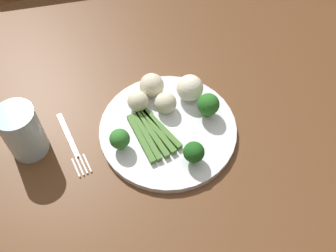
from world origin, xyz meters
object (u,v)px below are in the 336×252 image
Objects in this scene: chair at (77,33)px; cauliflower_back at (152,85)px; cauliflower_outer_edge at (138,101)px; broccoli_right at (208,105)px; broccoli_front_left at (194,152)px; cauliflower_edge at (166,103)px; asparagus_bundle at (152,134)px; cauliflower_left at (190,88)px; fork at (72,144)px; broccoli_back_right at (120,139)px; dining_table at (154,138)px; water_glass at (22,132)px; plate at (168,129)px.

cauliflower_back is at bearing 106.96° from chair.
cauliflower_outer_edge is 0.85× the size of cauliflower_back.
broccoli_right reaches higher than cauliflower_back.
broccoli_front_left is 1.10× the size of cauliflower_edge.
chair is 0.76m from asparagus_bundle.
cauliflower_outer_edge is (-0.05, 0.62, 0.31)m from chair.
broccoli_front_left is 0.88× the size of cauliflower_left.
broccoli_front_left is at bearing 52.51° from broccoli_right.
cauliflower_edge is 0.21m from fork.
broccoli_right reaches higher than cauliflower_edge.
broccoli_back_right is 0.19m from cauliflower_left.
broccoli_front_left is at bearing 103.19° from dining_table.
fork is 0.10m from water_glass.
water_glass is (0.29, -0.02, 0.02)m from cauliflower_edge.
broccoli_front_left reaches higher than cauliflower_edge.
cauliflower_left is at bearing 87.84° from fork.
cauliflower_back is 0.45× the size of water_glass.
broccoli_right reaches higher than broccoli_back_right.
water_glass reaches higher than plate.
chair is at bearing -91.09° from broccoli_back_right.
water_glass reaches higher than broccoli_back_right.
plate is (-0.02, 0.05, 0.11)m from dining_table.
asparagus_bundle is 1.14× the size of water_glass.
cauliflower_outer_edge is at bearing -5.13° from cauliflower_left.
cauliflower_left is 0.08m from cauliflower_back.
asparagus_bundle is at bearing 4.19° from broccoli_right.
chair is 0.69m from cauliflower_outer_edge.
broccoli_front_left reaches higher than fork.
plate is 0.11m from broccoli_back_right.
water_glass is (0.35, -0.00, 0.01)m from cauliflower_left.
broccoli_right reaches higher than dining_table.
chair is at bearing -106.56° from water_glass.
dining_table is at bearing -18.83° from cauliflower_edge.
plate is 0.06m from cauliflower_edge.
cauliflower_left is at bearing -140.28° from plate.
broccoli_back_right is at bearing 4.05° from broccoli_right.
dining_table is at bearing -76.81° from broccoli_front_left.
cauliflower_left is (-0.18, -0.07, 0.00)m from broccoli_back_right.
water_glass reaches higher than chair.
broccoli_back_right is (0.09, 0.07, 0.14)m from dining_table.
plate is at bearing 105.74° from dining_table.
broccoli_right reaches higher than asparagus_bundle.
broccoli_front_left is (-0.11, 0.78, 0.32)m from chair.
chair is 6.53× the size of asparagus_bundle.
broccoli_front_left is at bearing 147.33° from broccoli_back_right.
broccoli_back_right is at bearing -96.04° from asparagus_bundle.
cauliflower_outer_edge reaches higher than dining_table.
plate is at bearing 120.29° from cauliflower_outer_edge.
cauliflower_outer_edge reaches higher than asparagus_bundle.
dining_table is 0.19m from broccoli_right.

